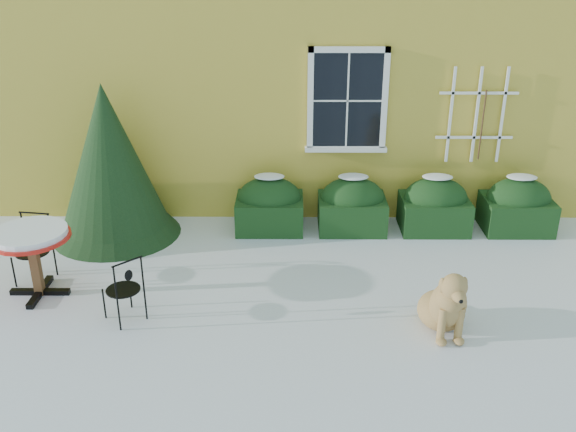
{
  "coord_description": "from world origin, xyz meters",
  "views": [
    {
      "loc": [
        0.05,
        -6.75,
        4.32
      ],
      "look_at": [
        0.0,
        1.0,
        0.9
      ],
      "focal_mm": 40.0,
      "sensor_mm": 36.0,
      "label": 1
    }
  ],
  "objects_px": {
    "bistro_table": "(31,241)",
    "patio_chair_near": "(125,289)",
    "evergreen_shrub": "(111,177)",
    "dog": "(446,305)",
    "patio_chair_far": "(33,249)"
  },
  "relations": [
    {
      "from": "evergreen_shrub",
      "to": "patio_chair_far",
      "type": "distance_m",
      "value": 1.7
    },
    {
      "from": "evergreen_shrub",
      "to": "patio_chair_near",
      "type": "xyz_separation_m",
      "value": [
        0.73,
        -2.44,
        -0.52
      ]
    },
    {
      "from": "dog",
      "to": "patio_chair_far",
      "type": "bearing_deg",
      "value": 161.72
    },
    {
      "from": "bistro_table",
      "to": "patio_chair_near",
      "type": "distance_m",
      "value": 1.46
    },
    {
      "from": "bistro_table",
      "to": "patio_chair_near",
      "type": "height_order",
      "value": "bistro_table"
    },
    {
      "from": "patio_chair_near",
      "to": "patio_chair_far",
      "type": "distance_m",
      "value": 1.76
    },
    {
      "from": "patio_chair_far",
      "to": "bistro_table",
      "type": "bearing_deg",
      "value": -58.94
    },
    {
      "from": "evergreen_shrub",
      "to": "bistro_table",
      "type": "distance_m",
      "value": 1.94
    },
    {
      "from": "evergreen_shrub",
      "to": "patio_chair_far",
      "type": "xyz_separation_m",
      "value": [
        -0.72,
        -1.46,
        -0.49
      ]
    },
    {
      "from": "patio_chair_near",
      "to": "dog",
      "type": "bearing_deg",
      "value": 133.19
    },
    {
      "from": "evergreen_shrub",
      "to": "bistro_table",
      "type": "height_order",
      "value": "evergreen_shrub"
    },
    {
      "from": "patio_chair_near",
      "to": "dog",
      "type": "relative_size",
      "value": 0.86
    },
    {
      "from": "patio_chair_far",
      "to": "evergreen_shrub",
      "type": "bearing_deg",
      "value": 71.99
    },
    {
      "from": "evergreen_shrub",
      "to": "dog",
      "type": "bearing_deg",
      "value": -30.54
    },
    {
      "from": "patio_chair_far",
      "to": "dog",
      "type": "bearing_deg",
      "value": -4.77
    }
  ]
}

